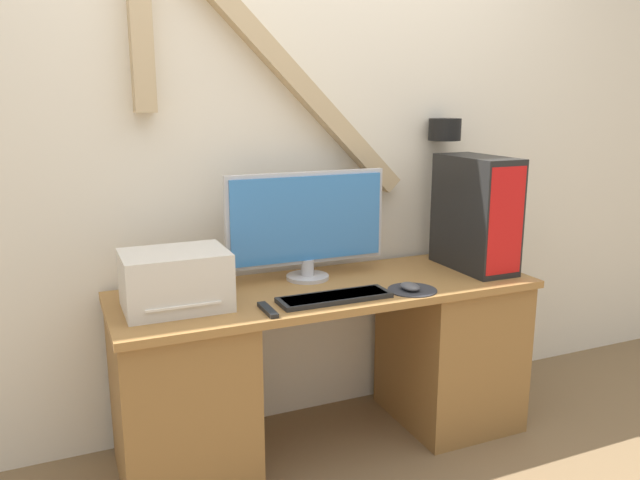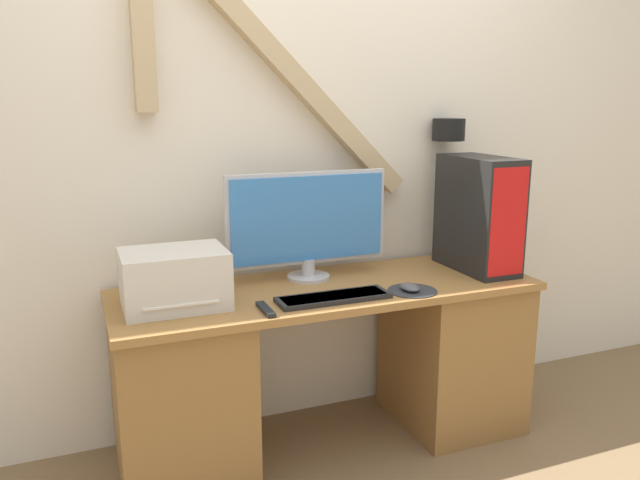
{
  "view_description": "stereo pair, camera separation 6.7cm",
  "coord_description": "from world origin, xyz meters",
  "px_view_note": "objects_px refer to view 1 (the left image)",
  "views": [
    {
      "loc": [
        -0.99,
        -1.91,
        1.45
      ],
      "look_at": [
        -0.03,
        0.29,
        0.9
      ],
      "focal_mm": 35.0,
      "sensor_mm": 36.0,
      "label": 1
    },
    {
      "loc": [
        -0.93,
        -1.94,
        1.45
      ],
      "look_at": [
        -0.03,
        0.29,
        0.9
      ],
      "focal_mm": 35.0,
      "sensor_mm": 36.0,
      "label": 2
    }
  ],
  "objects_px": {
    "monitor": "(307,222)",
    "computer_tower": "(476,213)",
    "keyboard": "(335,297)",
    "printer": "(175,280)",
    "mouse": "(410,287)",
    "remote_control": "(268,310)"
  },
  "relations": [
    {
      "from": "monitor",
      "to": "computer_tower",
      "type": "xyz_separation_m",
      "value": [
        0.75,
        -0.14,
        0.01
      ]
    },
    {
      "from": "keyboard",
      "to": "printer",
      "type": "distance_m",
      "value": 0.59
    },
    {
      "from": "computer_tower",
      "to": "keyboard",
      "type": "bearing_deg",
      "value": -167.81
    },
    {
      "from": "computer_tower",
      "to": "mouse",
      "type": "bearing_deg",
      "value": -157.53
    },
    {
      "from": "monitor",
      "to": "keyboard",
      "type": "height_order",
      "value": "monitor"
    },
    {
      "from": "mouse",
      "to": "printer",
      "type": "relative_size",
      "value": 0.26
    },
    {
      "from": "computer_tower",
      "to": "remote_control",
      "type": "relative_size",
      "value": 3.22
    },
    {
      "from": "mouse",
      "to": "computer_tower",
      "type": "relative_size",
      "value": 0.19
    },
    {
      "from": "printer",
      "to": "remote_control",
      "type": "relative_size",
      "value": 2.4
    },
    {
      "from": "keyboard",
      "to": "remote_control",
      "type": "xyz_separation_m",
      "value": [
        -0.28,
        -0.03,
        -0.0
      ]
    },
    {
      "from": "mouse",
      "to": "printer",
      "type": "height_order",
      "value": "printer"
    },
    {
      "from": "keyboard",
      "to": "computer_tower",
      "type": "distance_m",
      "value": 0.81
    },
    {
      "from": "monitor",
      "to": "remote_control",
      "type": "height_order",
      "value": "monitor"
    },
    {
      "from": "monitor",
      "to": "keyboard",
      "type": "bearing_deg",
      "value": -92.3
    },
    {
      "from": "monitor",
      "to": "printer",
      "type": "distance_m",
      "value": 0.61
    },
    {
      "from": "keyboard",
      "to": "remote_control",
      "type": "relative_size",
      "value": 2.81
    },
    {
      "from": "computer_tower",
      "to": "printer",
      "type": "bearing_deg",
      "value": -179.3
    },
    {
      "from": "mouse",
      "to": "remote_control",
      "type": "bearing_deg",
      "value": -178.78
    },
    {
      "from": "keyboard",
      "to": "remote_control",
      "type": "height_order",
      "value": "keyboard"
    },
    {
      "from": "monitor",
      "to": "remote_control",
      "type": "relative_size",
      "value": 4.46
    },
    {
      "from": "monitor",
      "to": "printer",
      "type": "bearing_deg",
      "value": -164.89
    },
    {
      "from": "printer",
      "to": "remote_control",
      "type": "distance_m",
      "value": 0.35
    }
  ]
}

